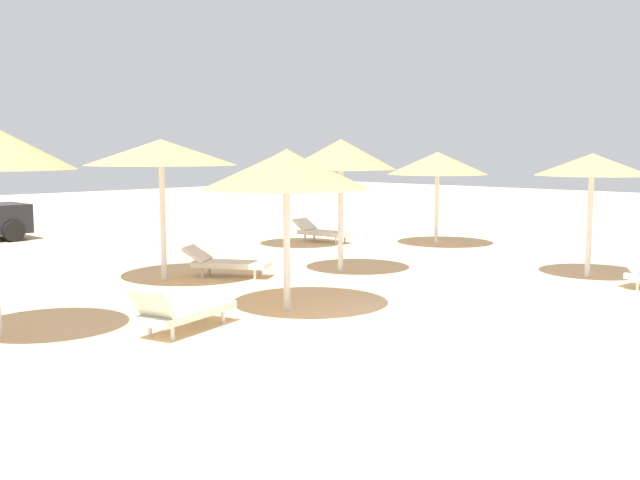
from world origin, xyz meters
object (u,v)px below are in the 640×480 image
Objects in this scene: parasol_3 at (592,165)px; parasol_4 at (286,170)px; parasol_9 at (341,155)px; parasol_8 at (437,163)px; parasol_2 at (161,153)px; lounger_0 at (321,232)px; lounger_4 at (181,311)px; lounger_2 at (225,262)px; parasol_0 at (287,161)px.

parasol_3 is 7.24m from parasol_4.
parasol_8 is at bearing 12.75° from parasol_9.
parasol_2 is 7.81m from lounger_0.
lounger_4 is at bearing 165.36° from parasol_3.
lounger_4 is at bearing -120.38° from parasol_2.
parasol_4 is at bearing -139.36° from lounger_0.
lounger_2 is 4.93m from lounger_4.
lounger_0 reaches higher than lounger_2.
lounger_2 is (1.38, 3.47, -2.12)m from parasol_4.
parasol_2 reaches higher than lounger_4.
parasol_0 is 0.97× the size of parasol_8.
parasol_2 is 1.64× the size of lounger_4.
parasol_0 is 0.98× the size of parasol_4.
parasol_0 is at bearing 61.67° from parasol_9.
parasol_3 is 8.82m from lounger_0.
parasol_2 is at bearing 154.84° from lounger_2.
parasol_3 is at bearing -43.49° from parasol_2.
lounger_4 is at bearing 178.82° from parasol_4.
lounger_4 is (-11.29, -3.26, -2.07)m from parasol_8.
parasol_4 is 1.47× the size of lounger_2.
parasol_4 is 4.29m from lounger_2.
lounger_2 is at bearing -25.16° from parasol_2.
parasol_2 reaches higher than parasol_3.
parasol_4 is (-5.87, -6.27, -0.03)m from parasol_0.
parasol_2 reaches higher than lounger_2.
lounger_0 is 11.28m from lounger_4.
parasol_0 is 1.45× the size of lounger_0.
parasol_2 is 5.21m from lounger_4.
parasol_3 is 0.93× the size of parasol_8.
parasol_2 reaches higher than lounger_0.
lounger_0 is at bearing 48.77° from parasol_9.
parasol_8 is (8.95, -0.74, -0.33)m from parasol_2.
parasol_8 is at bearing -1.22° from lounger_2.
parasol_2 is 2.76m from lounger_2.
parasol_3 is (6.69, -6.35, -0.27)m from parasol_2.
parasol_3 is 1.38× the size of lounger_2.
parasol_2 is 1.18× the size of parasol_3.
parasol_4 is (-0.17, -4.04, -0.29)m from parasol_2.
parasol_2 is at bearing 175.30° from parasol_8.
parasol_2 reaches higher than parasol_0.
parasol_8 is 0.96× the size of parasol_9.
parasol_3 is at bearing -14.64° from lounger_4.
parasol_3 is 9.58m from lounger_4.
parasol_0 is 0.89× the size of parasol_2.
parasol_0 is 4.40m from parasol_8.
parasol_9 is 3.53m from lounger_2.
parasol_8 is at bearing -42.53° from parasol_0.
parasol_0 reaches higher than parasol_3.
lounger_2 is (1.21, -0.57, -2.41)m from parasol_2.
parasol_9 is 6.04m from lounger_0.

